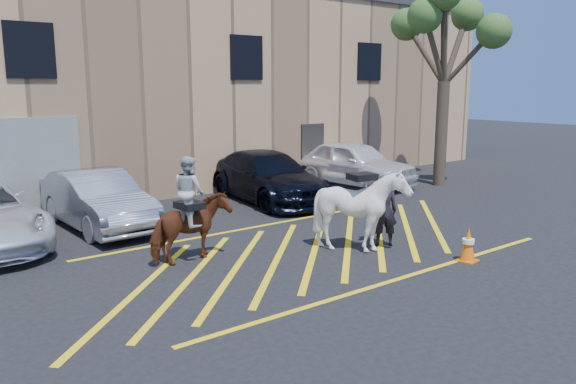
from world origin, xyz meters
TOP-DOWN VIEW (x-y plane):
  - ground at (0.00, 0.00)m, footprint 90.00×90.00m
  - car_silver_sedan at (-3.21, 4.63)m, footprint 1.77×4.60m
  - car_blue_suv at (2.36, 4.83)m, footprint 2.81×5.60m
  - car_white_suv at (6.52, 5.20)m, footprint 2.48×5.04m
  - handler at (1.47, -1.03)m, footprint 0.72×0.67m
  - warehouse at (-0.01, 11.99)m, footprint 32.42×10.20m
  - hatching_zone at (-0.00, -0.30)m, footprint 12.60×5.12m
  - mounted_bay at (-2.65, 0.62)m, footprint 1.77×0.93m
  - saddled_white at (0.75, -1.00)m, footprint 1.77×1.93m
  - traffic_cone at (2.01, -2.93)m, footprint 0.44×0.44m
  - tree at (9.06, 3.27)m, footprint 3.99×4.37m

SIDE VIEW (x-z plane):
  - ground at x=0.00m, z-range 0.00..0.00m
  - hatching_zone at x=0.00m, z-range 0.00..0.01m
  - traffic_cone at x=2.01m, z-range 0.00..0.73m
  - car_silver_sedan at x=-3.21m, z-range 0.00..1.50m
  - car_blue_suv at x=2.36m, z-range 0.00..1.56m
  - handler at x=1.47m, z-range 0.00..1.65m
  - car_white_suv at x=6.52m, z-range 0.00..1.65m
  - mounted_bay at x=-2.65m, z-range -0.22..2.04m
  - saddled_white at x=0.75m, z-range 0.01..1.91m
  - warehouse at x=-0.01m, z-range 0.00..7.30m
  - tree at x=9.06m, z-range 2.04..9.35m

